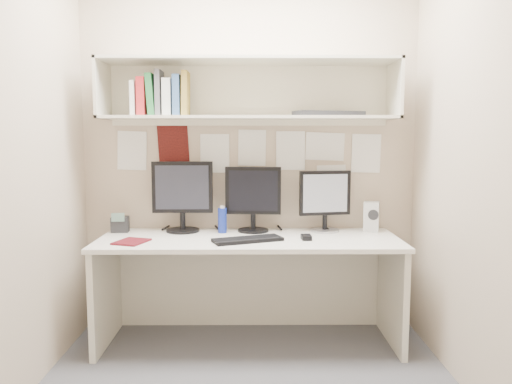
{
  "coord_description": "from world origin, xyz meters",
  "views": [
    {
      "loc": [
        0.02,
        -2.63,
        1.4
      ],
      "look_at": [
        0.04,
        0.35,
        1.07
      ],
      "focal_mm": 35.0,
      "sensor_mm": 36.0,
      "label": 1
    }
  ],
  "objects_px": {
    "monitor_left": "(182,194)",
    "speaker": "(371,217)",
    "monitor_right": "(325,198)",
    "maroon_notebook": "(131,242)",
    "desk": "(249,290)",
    "monitor_center": "(253,196)",
    "keyboard": "(248,240)",
    "desk_phone": "(120,224)"
  },
  "relations": [
    {
      "from": "monitor_left",
      "to": "speaker",
      "type": "bearing_deg",
      "value": -0.97
    },
    {
      "from": "monitor_left",
      "to": "speaker",
      "type": "xyz_separation_m",
      "value": [
        1.34,
        -0.0,
        -0.16
      ]
    },
    {
      "from": "monitor_right",
      "to": "maroon_notebook",
      "type": "distance_m",
      "value": 1.36
    },
    {
      "from": "desk",
      "to": "maroon_notebook",
      "type": "relative_size",
      "value": 9.4
    },
    {
      "from": "monitor_center",
      "to": "keyboard",
      "type": "bearing_deg",
      "value": -91.26
    },
    {
      "from": "speaker",
      "to": "maroon_notebook",
      "type": "height_order",
      "value": "speaker"
    },
    {
      "from": "keyboard",
      "to": "desk_phone",
      "type": "distance_m",
      "value": 0.96
    },
    {
      "from": "monitor_right",
      "to": "speaker",
      "type": "distance_m",
      "value": 0.36
    },
    {
      "from": "monitor_center",
      "to": "maroon_notebook",
      "type": "relative_size",
      "value": 2.16
    },
    {
      "from": "monitor_center",
      "to": "monitor_left",
      "type": "bearing_deg",
      "value": -175.3
    },
    {
      "from": "monitor_center",
      "to": "keyboard",
      "type": "height_order",
      "value": "monitor_center"
    },
    {
      "from": "keyboard",
      "to": "maroon_notebook",
      "type": "relative_size",
      "value": 2.1
    },
    {
      "from": "desk",
      "to": "keyboard",
      "type": "distance_m",
      "value": 0.4
    },
    {
      "from": "speaker",
      "to": "maroon_notebook",
      "type": "relative_size",
      "value": 0.99
    },
    {
      "from": "desk",
      "to": "monitor_right",
      "type": "bearing_deg",
      "value": 22.21
    },
    {
      "from": "monitor_right",
      "to": "keyboard",
      "type": "bearing_deg",
      "value": -158.49
    },
    {
      "from": "monitor_left",
      "to": "monitor_right",
      "type": "xyz_separation_m",
      "value": [
        1.01,
        0.0,
        -0.03
      ]
    },
    {
      "from": "keyboard",
      "to": "desk",
      "type": "bearing_deg",
      "value": 64.49
    },
    {
      "from": "monitor_center",
      "to": "speaker",
      "type": "xyz_separation_m",
      "value": [
        0.84,
        -0.0,
        -0.15
      ]
    },
    {
      "from": "monitor_center",
      "to": "desk_phone",
      "type": "xyz_separation_m",
      "value": [
        -0.94,
        -0.02,
        -0.19
      ]
    },
    {
      "from": "monitor_center",
      "to": "desk_phone",
      "type": "height_order",
      "value": "monitor_center"
    },
    {
      "from": "keyboard",
      "to": "desk_phone",
      "type": "relative_size",
      "value": 3.13
    },
    {
      "from": "desk",
      "to": "monitor_right",
      "type": "height_order",
      "value": "monitor_right"
    },
    {
      "from": "speaker",
      "to": "desk_phone",
      "type": "height_order",
      "value": "speaker"
    },
    {
      "from": "keyboard",
      "to": "speaker",
      "type": "bearing_deg",
      "value": -0.33
    },
    {
      "from": "desk",
      "to": "speaker",
      "type": "height_order",
      "value": "speaker"
    },
    {
      "from": "desk",
      "to": "keyboard",
      "type": "height_order",
      "value": "keyboard"
    },
    {
      "from": "monitor_center",
      "to": "desk_phone",
      "type": "distance_m",
      "value": 0.96
    },
    {
      "from": "desk",
      "to": "keyboard",
      "type": "bearing_deg",
      "value": -93.85
    },
    {
      "from": "desk",
      "to": "monitor_center",
      "type": "relative_size",
      "value": 4.36
    },
    {
      "from": "desk",
      "to": "speaker",
      "type": "relative_size",
      "value": 9.52
    },
    {
      "from": "monitor_left",
      "to": "keyboard",
      "type": "xyz_separation_m",
      "value": [
        0.46,
        -0.35,
        -0.26
      ]
    },
    {
      "from": "maroon_notebook",
      "to": "desk_phone",
      "type": "xyz_separation_m",
      "value": [
        -0.16,
        0.36,
        0.05
      ]
    },
    {
      "from": "maroon_notebook",
      "to": "keyboard",
      "type": "bearing_deg",
      "value": 21.32
    },
    {
      "from": "desk",
      "to": "monitor_right",
      "type": "distance_m",
      "value": 0.84
    },
    {
      "from": "maroon_notebook",
      "to": "desk",
      "type": "bearing_deg",
      "value": 30.78
    },
    {
      "from": "keyboard",
      "to": "monitor_right",
      "type": "bearing_deg",
      "value": 10.69
    },
    {
      "from": "monitor_right",
      "to": "speaker",
      "type": "xyz_separation_m",
      "value": [
        0.33,
        -0.0,
        -0.13
      ]
    },
    {
      "from": "monitor_left",
      "to": "desk_phone",
      "type": "xyz_separation_m",
      "value": [
        -0.44,
        -0.02,
        -0.21
      ]
    },
    {
      "from": "monitor_center",
      "to": "speaker",
      "type": "height_order",
      "value": "monitor_center"
    },
    {
      "from": "monitor_center",
      "to": "keyboard",
      "type": "relative_size",
      "value": 1.03
    },
    {
      "from": "keyboard",
      "to": "maroon_notebook",
      "type": "height_order",
      "value": "keyboard"
    }
  ]
}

